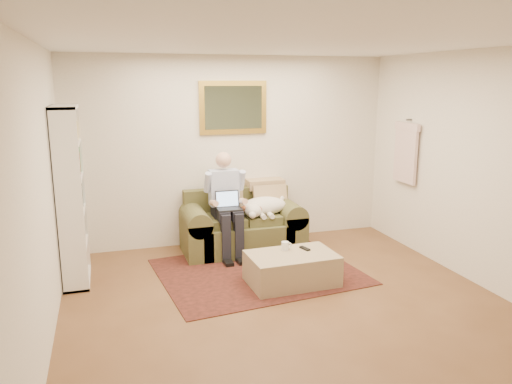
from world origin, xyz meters
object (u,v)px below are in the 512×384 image
sleeping_dog (264,206)px  sofa (242,230)px  laptop (228,204)px  bookshelf (71,196)px  seated_man (227,205)px  coffee_mug (285,246)px  ottoman (292,269)px

sleeping_dog → sofa: bearing=164.3°
laptop → sleeping_dog: bearing=13.6°
laptop → bookshelf: size_ratio=0.16×
seated_man → laptop: seated_man is taller
sofa → seated_man: size_ratio=1.19×
sofa → sleeping_dog: size_ratio=2.43×
sleeping_dog → coffee_mug: size_ratio=6.62×
seated_man → ottoman: bearing=-68.0°
sofa → laptop: 0.54m
seated_man → coffee_mug: seated_man is taller
sofa → coffee_mug: sofa is taller
sleeping_dog → laptop: bearing=-166.4°
sofa → laptop: bearing=-139.0°
sofa → bookshelf: bookshelf is taller
sofa → ottoman: size_ratio=1.64×
seated_man → ottoman: 1.34m
coffee_mug → bookshelf: 2.48m
laptop → coffee_mug: bearing=-65.3°
laptop → ottoman: 1.30m
laptop → sleeping_dog: laptop is taller
laptop → ottoman: (0.46, -1.09, -0.53)m
coffee_mug → ottoman: bearing=-78.0°
bookshelf → seated_man: bearing=9.4°
seated_man → bookshelf: 1.93m
sofa → seated_man: (-0.24, -0.15, 0.40)m
seated_man → sleeping_dog: (0.53, 0.07, -0.06)m
sleeping_dog → coffee_mug: 1.10m
seated_man → coffee_mug: (0.43, -1.01, -0.27)m
sofa → bookshelf: bearing=-167.8°
sofa → laptop: (-0.24, -0.21, 0.43)m
ottoman → bookshelf: bearing=160.3°
seated_man → sleeping_dog: seated_man is taller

